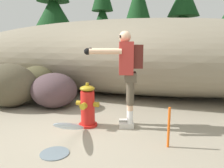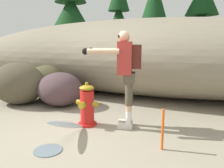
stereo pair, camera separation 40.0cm
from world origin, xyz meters
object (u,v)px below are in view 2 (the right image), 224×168
at_px(boulder_small, 60,89).
at_px(fire_hydrant, 87,106).
at_px(boulder_mid, 18,83).
at_px(boulder_large, 48,81).
at_px(survey_stake, 163,130).
at_px(utility_worker, 125,67).

bearing_deg(boulder_small, fire_hydrant, -34.26).
bearing_deg(fire_hydrant, boulder_mid, 166.11).
height_order(boulder_mid, boulder_small, boulder_mid).
height_order(boulder_large, boulder_mid, boulder_mid).
bearing_deg(boulder_small, survey_stake, -24.74).
height_order(fire_hydrant, boulder_large, boulder_large).
distance_m(fire_hydrant, survey_stake, 1.51).
xyz_separation_m(utility_worker, boulder_large, (-2.76, 1.21, -0.63)).
height_order(utility_worker, boulder_large, utility_worker).
relative_size(boulder_mid, boulder_small, 1.23).
distance_m(utility_worker, survey_stake, 1.27).
bearing_deg(utility_worker, fire_hydrant, 0.29).
distance_m(boulder_mid, survey_stake, 3.90).
bearing_deg(boulder_large, boulder_mid, -103.79).
bearing_deg(fire_hydrant, survey_stake, -15.13).
xyz_separation_m(utility_worker, boulder_mid, (-2.97, 0.36, -0.57)).
xyz_separation_m(boulder_mid, boulder_small, (1.06, 0.28, -0.11)).
xyz_separation_m(utility_worker, survey_stake, (0.80, -0.60, -0.78)).
height_order(utility_worker, boulder_mid, utility_worker).
distance_m(boulder_large, survey_stake, 4.00).
bearing_deg(survey_stake, boulder_large, 153.00).
bearing_deg(survey_stake, boulder_mid, 165.63).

